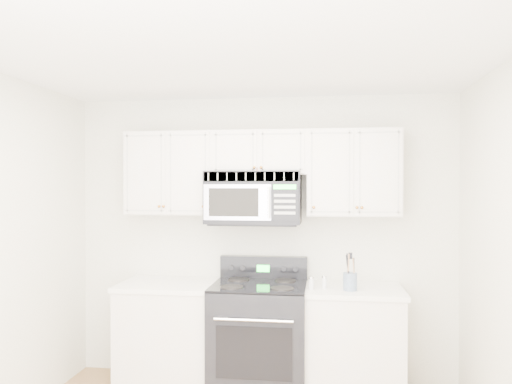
# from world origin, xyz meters

# --- Properties ---
(room) EXTENTS (3.51, 3.51, 2.61)m
(room) POSITION_xyz_m (0.00, 0.00, 1.30)
(room) COLOR olive
(room) RESTS_ON ground
(base_cabinet_left) EXTENTS (0.86, 0.65, 0.92)m
(base_cabinet_left) POSITION_xyz_m (-0.80, 1.44, 0.43)
(base_cabinet_left) COLOR silver
(base_cabinet_left) RESTS_ON ground
(base_cabinet_right) EXTENTS (0.86, 0.65, 0.92)m
(base_cabinet_right) POSITION_xyz_m (0.80, 1.44, 0.43)
(base_cabinet_right) COLOR silver
(base_cabinet_right) RESTS_ON ground
(range) EXTENTS (0.80, 0.73, 1.13)m
(range) POSITION_xyz_m (0.02, 1.41, 0.48)
(range) COLOR black
(range) RESTS_ON ground
(upper_cabinets) EXTENTS (2.44, 0.37, 0.75)m
(upper_cabinets) POSITION_xyz_m (-0.00, 1.58, 1.93)
(upper_cabinets) COLOR silver
(upper_cabinets) RESTS_ON ground
(microwave) EXTENTS (0.83, 0.47, 0.46)m
(microwave) POSITION_xyz_m (-0.05, 1.54, 1.68)
(microwave) COLOR black
(microwave) RESTS_ON ground
(utensil_crock) EXTENTS (0.11, 0.11, 0.31)m
(utensil_crock) POSITION_xyz_m (0.78, 1.32, 1.00)
(utensil_crock) COLOR gray
(utensil_crock) RESTS_ON base_cabinet_right
(shaker_salt) EXTENTS (0.05, 0.05, 0.11)m
(shaker_salt) POSITION_xyz_m (0.57, 1.36, 0.97)
(shaker_salt) COLOR silver
(shaker_salt) RESTS_ON base_cabinet_right
(shaker_pepper) EXTENTS (0.04, 0.04, 0.11)m
(shaker_pepper) POSITION_xyz_m (0.46, 1.32, 0.97)
(shaker_pepper) COLOR silver
(shaker_pepper) RESTS_ON base_cabinet_right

